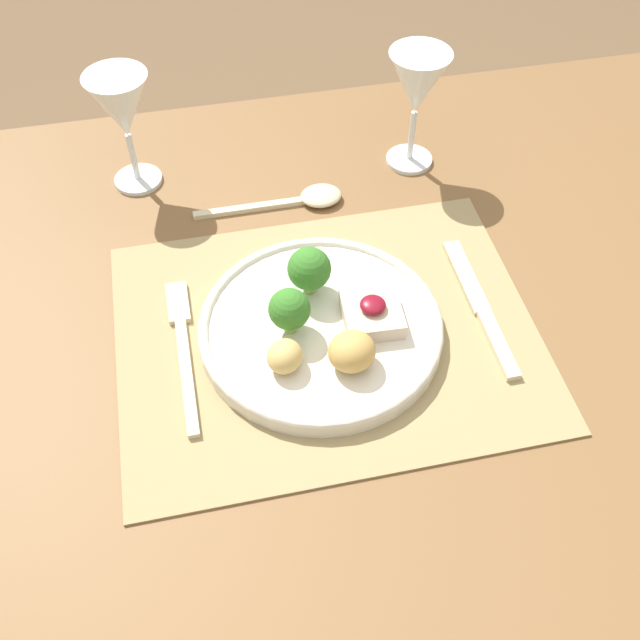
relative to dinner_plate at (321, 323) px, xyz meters
The scene contains 9 objects.
ground_plane 0.74m from the dinner_plate, 15.41° to the right, with size 8.00×8.00×0.00m, color brown.
dining_table 0.10m from the dinner_plate, 15.41° to the right, with size 1.54×0.93×0.72m.
placemat 0.02m from the dinner_plate, 15.41° to the right, with size 0.46×0.36×0.00m, color #9E895B.
dinner_plate is the anchor object (origin of this frame).
fork 0.15m from the dinner_plate, behind, with size 0.02×0.21×0.01m.
knife 0.19m from the dinner_plate, ahead, with size 0.02×0.21×0.01m.
spoon 0.22m from the dinner_plate, 82.97° to the left, with size 0.19×0.04×0.02m.
wine_glass_near 0.34m from the dinner_plate, 56.34° to the left, with size 0.08×0.08×0.16m.
wine_glass_far 0.37m from the dinner_plate, 120.74° to the left, with size 0.08×0.08×0.16m.
Camera 1 is at (-0.12, -0.51, 1.37)m, focal length 42.00 mm.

